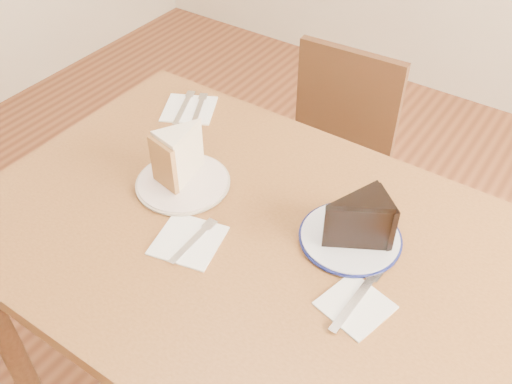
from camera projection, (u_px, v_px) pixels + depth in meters
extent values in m
cube|color=#4D2D15|center=(253.00, 242.00, 1.19)|extent=(1.20, 0.80, 0.04)
cylinder|color=#3A1F11|center=(4.00, 335.00, 1.45)|extent=(0.06, 0.06, 0.71)
cylinder|color=#3A1F11|center=(177.00, 189.00, 1.87)|extent=(0.06, 0.06, 0.71)
cylinder|color=#3A1F11|center=(509.00, 352.00, 1.42)|extent=(0.06, 0.06, 0.71)
cube|color=black|center=(317.00, 183.00, 1.79)|extent=(0.42, 0.42, 0.04)
cylinder|color=black|center=(377.00, 220.00, 1.98)|extent=(0.04, 0.04, 0.41)
cylinder|color=black|center=(292.00, 187.00, 2.11)|extent=(0.04, 0.04, 0.41)
cylinder|color=black|center=(336.00, 286.00, 1.77)|extent=(0.04, 0.04, 0.41)
cylinder|color=black|center=(244.00, 244.00, 1.89)|extent=(0.04, 0.04, 0.41)
cube|color=black|center=(347.00, 102.00, 1.77)|extent=(0.34, 0.05, 0.36)
cylinder|color=silver|center=(183.00, 183.00, 1.28)|extent=(0.20, 0.20, 0.01)
cylinder|color=silver|center=(350.00, 238.00, 1.16)|extent=(0.20, 0.20, 0.01)
cube|color=white|center=(188.00, 240.00, 1.16)|extent=(0.15, 0.15, 0.00)
cube|color=white|center=(355.00, 305.00, 1.04)|extent=(0.14, 0.14, 0.00)
cube|color=white|center=(189.00, 109.00, 1.51)|extent=(0.18, 0.18, 0.00)
cube|color=silver|center=(193.00, 241.00, 1.15)|extent=(0.02, 0.14, 0.00)
cube|color=silver|center=(356.00, 300.00, 1.04)|extent=(0.02, 0.17, 0.00)
cube|color=silver|center=(199.00, 108.00, 1.51)|extent=(0.08, 0.13, 0.00)
cube|color=silver|center=(183.00, 108.00, 1.51)|extent=(0.08, 0.15, 0.00)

